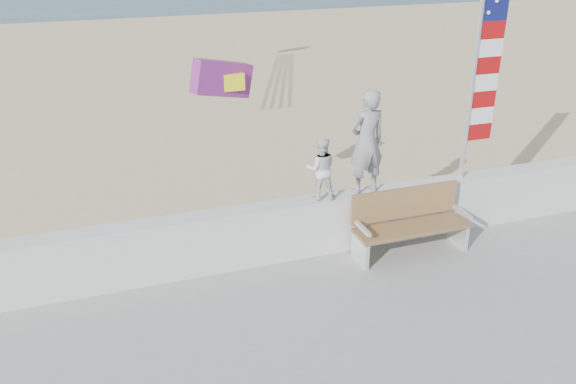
% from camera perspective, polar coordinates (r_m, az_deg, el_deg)
% --- Properties ---
extents(ground, '(220.00, 220.00, 0.00)m').
position_cam_1_polar(ground, '(7.93, 2.99, -14.27)').
color(ground, '#2F4E5E').
rests_on(ground, ground).
extents(sand, '(90.00, 40.00, 0.08)m').
position_cam_1_polar(sand, '(15.71, -9.38, 5.69)').
color(sand, '#CFB98A').
rests_on(sand, ground).
extents(seawall, '(30.00, 0.35, 0.90)m').
position_cam_1_polar(seawall, '(9.16, -1.59, -3.80)').
color(seawall, silver).
rests_on(seawall, boardwalk).
extents(adult, '(0.63, 0.45, 1.62)m').
position_cam_1_polar(adult, '(9.18, 7.37, 4.65)').
color(adult, gray).
rests_on(adult, seawall).
extents(child, '(0.54, 0.47, 0.95)m').
position_cam_1_polar(child, '(9.02, 3.10, 2.19)').
color(child, silver).
rests_on(child, seawall).
extents(bench, '(1.80, 0.57, 1.00)m').
position_cam_1_polar(bench, '(9.54, 11.24, -2.71)').
color(bench, olive).
rests_on(bench, boardwalk).
extents(flag, '(0.50, 0.08, 3.50)m').
position_cam_1_polar(flag, '(9.85, 17.72, 11.73)').
color(flag, silver).
rests_on(flag, seawall).
extents(parafoil_kite, '(1.04, 0.55, 0.69)m').
position_cam_1_polar(parafoil_kite, '(9.49, -6.08, 10.48)').
color(parafoil_kite, red).
rests_on(parafoil_kite, ground).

